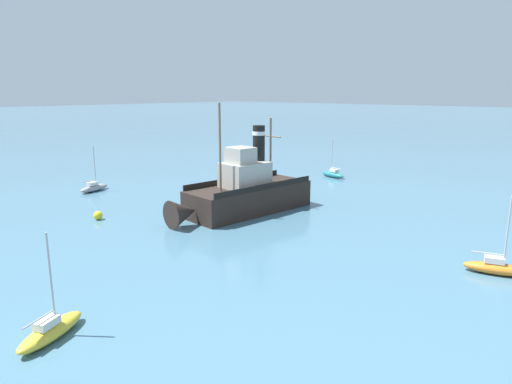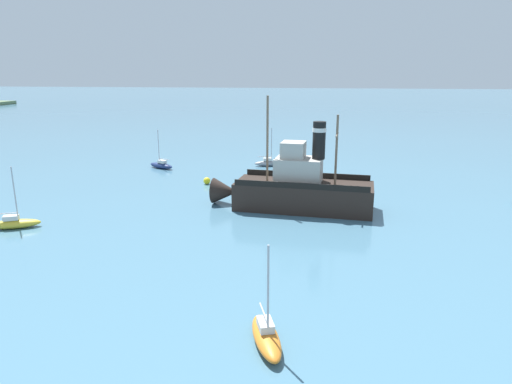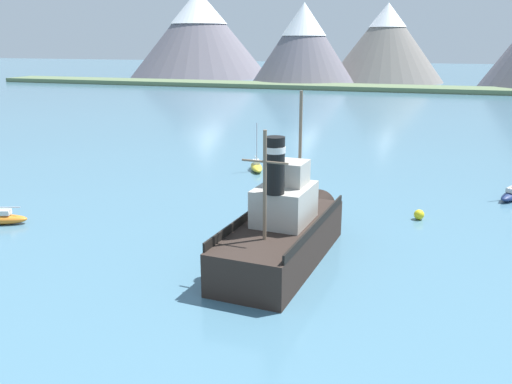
% 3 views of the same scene
% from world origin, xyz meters
% --- Properties ---
extents(ground_plane, '(600.00, 600.00, 0.00)m').
position_xyz_m(ground_plane, '(0.00, 0.00, 0.00)').
color(ground_plane, '#477289').
extents(old_tugboat, '(5.40, 14.63, 9.90)m').
position_xyz_m(old_tugboat, '(0.70, -0.10, 1.83)').
color(old_tugboat, '#2D231E').
rests_on(old_tugboat, ground).
extents(sailboat_yellow, '(2.55, 3.92, 4.90)m').
position_xyz_m(sailboat_yellow, '(-7.89, 21.38, 0.43)').
color(sailboat_yellow, gold).
rests_on(sailboat_yellow, ground).
extents(sailboat_orange, '(3.95, 2.28, 4.90)m').
position_xyz_m(sailboat_orange, '(-20.52, -0.10, 0.43)').
color(sailboat_orange, orange).
rests_on(sailboat_orange, ground).
extents(sailboat_teal, '(3.95, 1.99, 4.90)m').
position_xyz_m(sailboat_teal, '(4.21, -20.17, 0.43)').
color(sailboat_teal, '#23757A').
rests_on(sailboat_teal, ground).
extents(sailboat_grey, '(2.09, 3.96, 4.90)m').
position_xyz_m(sailboat_grey, '(19.13, 4.63, 0.43)').
color(sailboat_grey, gray).
rests_on(sailboat_grey, ground).
extents(mooring_buoy, '(0.76, 0.76, 0.76)m').
position_xyz_m(mooring_buoy, '(8.35, 10.11, 0.38)').
color(mooring_buoy, yellow).
rests_on(mooring_buoy, ground).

